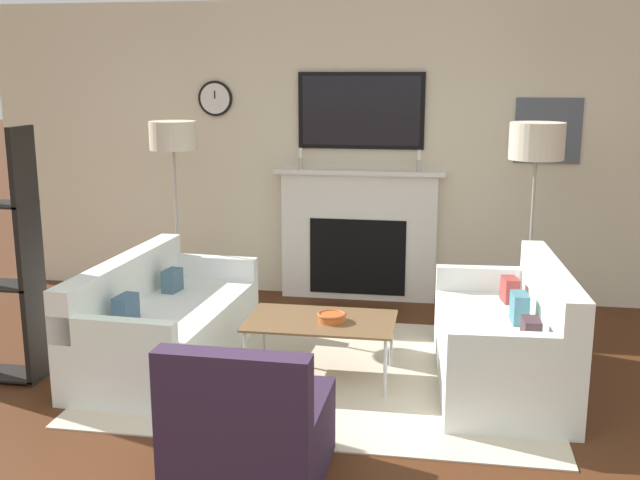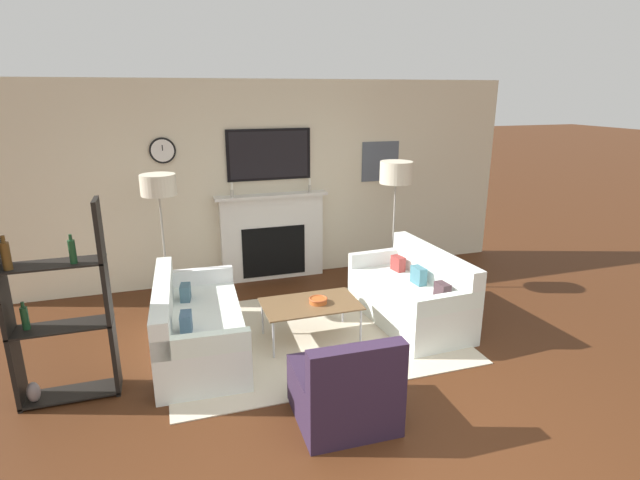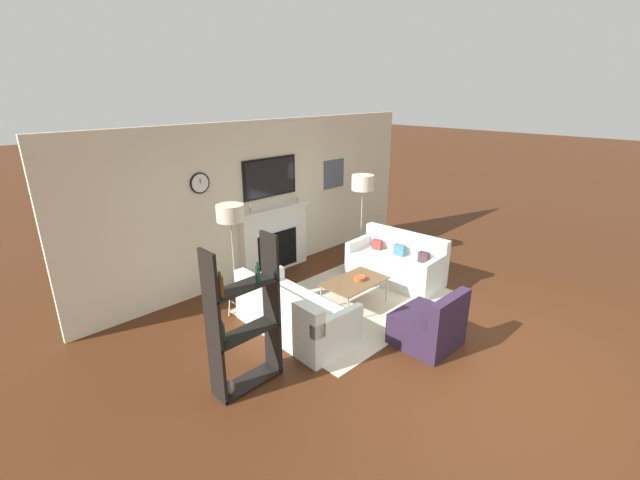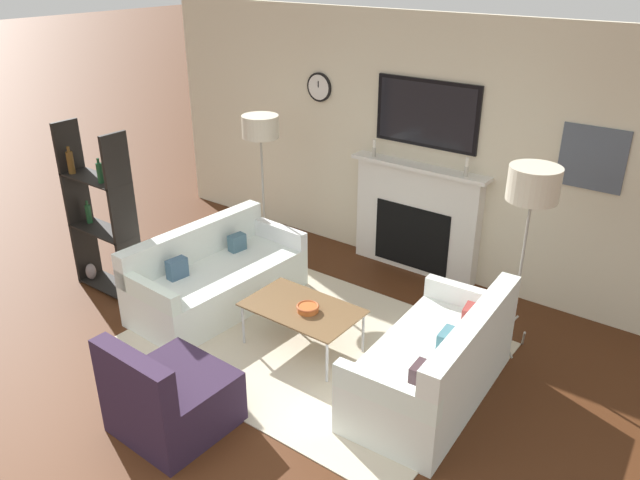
{
  "view_description": "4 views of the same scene",
  "coord_description": "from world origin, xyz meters",
  "px_view_note": "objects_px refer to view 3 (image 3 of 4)",
  "views": [
    {
      "loc": [
        0.76,
        -2.5,
        2.04
      ],
      "look_at": [
        -0.15,
        2.93,
        0.83
      ],
      "focal_mm": 42.0,
      "sensor_mm": 36.0,
      "label": 1
    },
    {
      "loc": [
        -1.41,
        -2.33,
        2.55
      ],
      "look_at": [
        0.26,
        2.86,
        0.91
      ],
      "focal_mm": 28.0,
      "sensor_mm": 36.0,
      "label": 2
    },
    {
      "loc": [
        -4.61,
        -1.52,
        3.18
      ],
      "look_at": [
        -0.25,
        2.8,
        1.01
      ],
      "focal_mm": 24.0,
      "sensor_mm": 36.0,
      "label": 3
    },
    {
      "loc": [
        2.88,
        -1.34,
        3.23
      ],
      "look_at": [
        0.01,
        2.48,
        1.0
      ],
      "focal_mm": 35.0,
      "sensor_mm": 36.0,
      "label": 4
    }
  ],
  "objects_px": {
    "couch_left": "(293,314)",
    "floor_lamp_left": "(230,215)",
    "couch_right": "(397,264)",
    "coffee_table": "(355,282)",
    "shelf_unit": "(243,323)",
    "floor_lamp_right": "(363,184)",
    "decorative_bowl": "(359,278)",
    "armchair": "(429,326)"
  },
  "relations": [
    {
      "from": "couch_right",
      "to": "decorative_bowl",
      "type": "relative_size",
      "value": 8.35
    },
    {
      "from": "coffee_table",
      "to": "decorative_bowl",
      "type": "relative_size",
      "value": 5.11
    },
    {
      "from": "couch_right",
      "to": "floor_lamp_right",
      "type": "height_order",
      "value": "floor_lamp_right"
    },
    {
      "from": "floor_lamp_right",
      "to": "shelf_unit",
      "type": "xyz_separation_m",
      "value": [
        -3.77,
        -1.46,
        -0.73
      ]
    },
    {
      "from": "armchair",
      "to": "shelf_unit",
      "type": "relative_size",
      "value": 0.46
    },
    {
      "from": "couch_left",
      "to": "floor_lamp_left",
      "type": "xyz_separation_m",
      "value": [
        -0.24,
        1.0,
        1.26
      ]
    },
    {
      "from": "shelf_unit",
      "to": "coffee_table",
      "type": "bearing_deg",
      "value": 8.8
    },
    {
      "from": "couch_left",
      "to": "couch_right",
      "type": "height_order",
      "value": "couch_right"
    },
    {
      "from": "decorative_bowl",
      "to": "couch_right",
      "type": "bearing_deg",
      "value": 5.89
    },
    {
      "from": "coffee_table",
      "to": "decorative_bowl",
      "type": "height_order",
      "value": "decorative_bowl"
    },
    {
      "from": "armchair",
      "to": "floor_lamp_left",
      "type": "bearing_deg",
      "value": 117.1
    },
    {
      "from": "couch_left",
      "to": "decorative_bowl",
      "type": "relative_size",
      "value": 9.03
    },
    {
      "from": "coffee_table",
      "to": "floor_lamp_right",
      "type": "relative_size",
      "value": 0.59
    },
    {
      "from": "coffee_table",
      "to": "decorative_bowl",
      "type": "bearing_deg",
      "value": -15.03
    },
    {
      "from": "shelf_unit",
      "to": "floor_lamp_left",
      "type": "bearing_deg",
      "value": 58.84
    },
    {
      "from": "armchair",
      "to": "shelf_unit",
      "type": "xyz_separation_m",
      "value": [
        -2.15,
        1.03,
        0.53
      ]
    },
    {
      "from": "decorative_bowl",
      "to": "armchair",
      "type": "bearing_deg",
      "value": -98.97
    },
    {
      "from": "couch_left",
      "to": "floor_lamp_right",
      "type": "bearing_deg",
      "value": 20.74
    },
    {
      "from": "floor_lamp_right",
      "to": "couch_left",
      "type": "bearing_deg",
      "value": -159.26
    },
    {
      "from": "couch_right",
      "to": "coffee_table",
      "type": "height_order",
      "value": "couch_right"
    },
    {
      "from": "armchair",
      "to": "couch_left",
      "type": "bearing_deg",
      "value": 124.96
    },
    {
      "from": "coffee_table",
      "to": "floor_lamp_left",
      "type": "height_order",
      "value": "floor_lamp_left"
    },
    {
      "from": "coffee_table",
      "to": "floor_lamp_right",
      "type": "bearing_deg",
      "value": 36.78
    },
    {
      "from": "floor_lamp_left",
      "to": "shelf_unit",
      "type": "bearing_deg",
      "value": -121.16
    },
    {
      "from": "floor_lamp_right",
      "to": "shelf_unit",
      "type": "bearing_deg",
      "value": -158.85
    },
    {
      "from": "couch_right",
      "to": "decorative_bowl",
      "type": "distance_m",
      "value": 1.18
    },
    {
      "from": "floor_lamp_left",
      "to": "couch_left",
      "type": "bearing_deg",
      "value": -76.79
    },
    {
      "from": "armchair",
      "to": "decorative_bowl",
      "type": "relative_size",
      "value": 4.05
    },
    {
      "from": "coffee_table",
      "to": "floor_lamp_left",
      "type": "xyz_separation_m",
      "value": [
        -1.41,
        1.1,
        1.14
      ]
    },
    {
      "from": "couch_left",
      "to": "floor_lamp_left",
      "type": "distance_m",
      "value": 1.62
    },
    {
      "from": "couch_left",
      "to": "decorative_bowl",
      "type": "bearing_deg",
      "value": -5.44
    },
    {
      "from": "couch_right",
      "to": "shelf_unit",
      "type": "height_order",
      "value": "shelf_unit"
    },
    {
      "from": "couch_left",
      "to": "coffee_table",
      "type": "xyz_separation_m",
      "value": [
        1.18,
        -0.1,
        0.12
      ]
    },
    {
      "from": "shelf_unit",
      "to": "armchair",
      "type": "bearing_deg",
      "value": -25.59
    },
    {
      "from": "couch_left",
      "to": "floor_lamp_right",
      "type": "xyz_separation_m",
      "value": [
        2.65,
        1.0,
        1.26
      ]
    },
    {
      "from": "floor_lamp_right",
      "to": "decorative_bowl",
      "type": "bearing_deg",
      "value": -141.2
    },
    {
      "from": "couch_right",
      "to": "armchair",
      "type": "relative_size",
      "value": 2.06
    },
    {
      "from": "couch_left",
      "to": "floor_lamp_left",
      "type": "relative_size",
      "value": 1.06
    },
    {
      "from": "shelf_unit",
      "to": "couch_left",
      "type": "bearing_deg",
      "value": 22.09
    },
    {
      "from": "couch_left",
      "to": "shelf_unit",
      "type": "relative_size",
      "value": 1.03
    },
    {
      "from": "coffee_table",
      "to": "armchair",
      "type": "bearing_deg",
      "value": -95.67
    },
    {
      "from": "decorative_bowl",
      "to": "floor_lamp_left",
      "type": "xyz_separation_m",
      "value": [
        -1.49,
        1.12,
        1.08
      ]
    }
  ]
}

